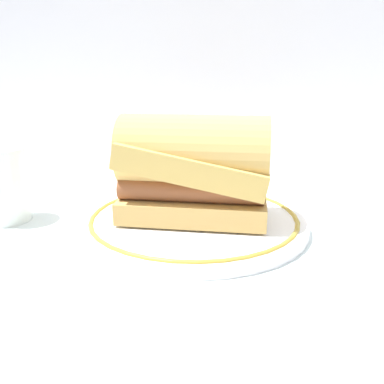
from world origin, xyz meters
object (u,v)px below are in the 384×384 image
at_px(drinking_glass, 5,190).
at_px(butter_knife, 379,301).
at_px(sausage_sandwich, 192,168).
at_px(plate, 192,220).

xyz_separation_m(drinking_glass, butter_knife, (0.43, -0.14, -0.04)).
bearing_deg(drinking_glass, sausage_sandwich, 4.17).
height_order(plate, butter_knife, plate).
bearing_deg(butter_knife, drinking_glass, 162.35).
bearing_deg(sausage_sandwich, butter_knife, -41.19).
bearing_deg(butter_knife, sausage_sandwich, 140.24).
relative_size(sausage_sandwich, butter_knife, 1.16).
bearing_deg(sausage_sandwich, drinking_glass, -177.26).
xyz_separation_m(plate, sausage_sandwich, (-0.00, -0.00, 0.07)).
distance_m(plate, drinking_glass, 0.25).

